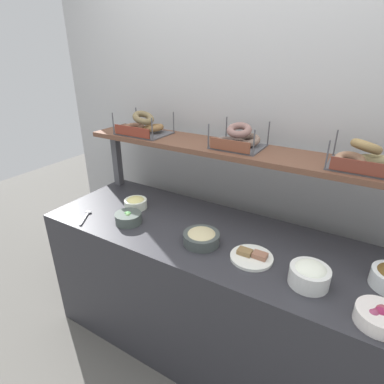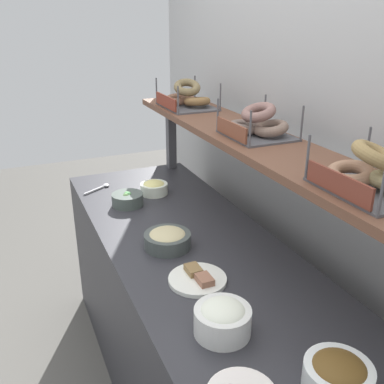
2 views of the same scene
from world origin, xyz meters
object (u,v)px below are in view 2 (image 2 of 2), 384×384
object	(u,v)px
bowl_cream_cheese	(223,318)
bagel_basket_poppy	(257,125)
serving_spoon_near_plate	(101,187)
bagel_basket_cinnamon_raisin	(186,98)
bagel_basket_everything	(371,174)
bowl_hummus	(167,238)
serving_plate_white	(198,278)
bowl_egg_salad	(154,187)
bowl_veggie_mix	(128,199)
bowl_chocolate_spread	(338,375)

from	to	relation	value
bowl_cream_cheese	bagel_basket_poppy	size ratio (longest dim) A/B	0.63
serving_spoon_near_plate	bowl_cream_cheese	bearing A→B (deg)	3.22
bagel_basket_cinnamon_raisin	bagel_basket_everything	xyz separation A→B (m)	(1.30, 0.01, 0.00)
bowl_cream_cheese	bowl_hummus	world-z (taller)	bowl_cream_cheese
serving_plate_white	bowl_egg_salad	bearing A→B (deg)	171.55
serving_spoon_near_plate	bowl_egg_salad	bearing A→B (deg)	52.16
bowl_veggie_mix	serving_plate_white	bearing A→B (deg)	3.39
bowl_hummus	serving_plate_white	xyz separation A→B (m)	(0.28, 0.01, -0.03)
bowl_cream_cheese	bowl_veggie_mix	xyz separation A→B (m)	(-1.04, -0.00, -0.02)
bowl_hummus	bowl_veggie_mix	xyz separation A→B (m)	(-0.47, -0.03, -0.01)
bowl_hummus	bowl_cream_cheese	bearing A→B (deg)	-3.43
bowl_chocolate_spread	bagel_basket_poppy	xyz separation A→B (m)	(-0.86, 0.26, 0.43)
bagel_basket_cinnamon_raisin	bowl_veggie_mix	bearing A→B (deg)	-66.42
bowl_hummus	bagel_basket_everything	world-z (taller)	bagel_basket_everything
bagel_basket_everything	bowl_cream_cheese	bearing A→B (deg)	-102.18
bowl_chocolate_spread	bowl_egg_salad	size ratio (longest dim) A/B	1.21
bagel_basket_cinnamon_raisin	bagel_basket_everything	world-z (taller)	bagel_basket_cinnamon_raisin
bagel_basket_poppy	bowl_chocolate_spread	bearing A→B (deg)	-16.74
bagel_basket_everything	bowl_chocolate_spread	bearing A→B (deg)	-47.11
serving_spoon_near_plate	bagel_basket_cinnamon_raisin	bearing A→B (deg)	77.25
bowl_cream_cheese	serving_plate_white	bearing A→B (deg)	170.89
serving_plate_white	bagel_basket_poppy	xyz separation A→B (m)	(-0.27, 0.38, 0.47)
bowl_egg_salad	bagel_basket_cinnamon_raisin	size ratio (longest dim) A/B	0.44
bowl_hummus	bagel_basket_cinnamon_raisin	distance (m)	0.86
serving_plate_white	bagel_basket_everything	world-z (taller)	bagel_basket_everything
bowl_egg_salad	bagel_basket_everything	distance (m)	1.31
bagel_basket_cinnamon_raisin	bagel_basket_everything	bearing A→B (deg)	0.54
bowl_hummus	bowl_egg_salad	world-z (taller)	bowl_hummus
bowl_veggie_mix	bagel_basket_everything	bearing A→B (deg)	19.92
bowl_cream_cheese	bagel_basket_poppy	world-z (taller)	bagel_basket_poppy
bowl_cream_cheese	serving_plate_white	size ratio (longest dim) A/B	0.82
bowl_cream_cheese	serving_spoon_near_plate	world-z (taller)	bowl_cream_cheese
bowl_egg_salad	serving_plate_white	xyz separation A→B (m)	(0.85, -0.13, -0.02)
bowl_chocolate_spread	bowl_egg_salad	bearing A→B (deg)	179.87
bowl_hummus	bowl_chocolate_spread	bearing A→B (deg)	8.70
bowl_veggie_mix	serving_plate_white	world-z (taller)	bowl_veggie_mix
bowl_chocolate_spread	serving_spoon_near_plate	bearing A→B (deg)	-171.57
bowl_veggie_mix	bagel_basket_cinnamon_raisin	xyz separation A→B (m)	(-0.17, 0.39, 0.45)
bagel_basket_poppy	bagel_basket_cinnamon_raisin	bearing A→B (deg)	-177.39
serving_plate_white	bagel_basket_poppy	world-z (taller)	bagel_basket_poppy
bowl_hummus	serving_spoon_near_plate	world-z (taller)	bowl_hummus
bowl_cream_cheese	bowl_egg_salad	xyz separation A→B (m)	(-1.12, 0.17, -0.02)
bowl_chocolate_spread	bagel_basket_everything	size ratio (longest dim) A/B	0.60
serving_plate_white	bagel_basket_cinnamon_raisin	world-z (taller)	bagel_basket_cinnamon_raisin
bowl_veggie_mix	bowl_egg_salad	distance (m)	0.19
bagel_basket_poppy	bagel_basket_everything	size ratio (longest dim) A/B	0.93
bowl_veggie_mix	bowl_hummus	bearing A→B (deg)	4.06
bagel_basket_poppy	serving_plate_white	bearing A→B (deg)	-54.84
serving_plate_white	serving_spoon_near_plate	distance (m)	1.04
bowl_egg_salad	bagel_basket_everything	size ratio (longest dim) A/B	0.49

